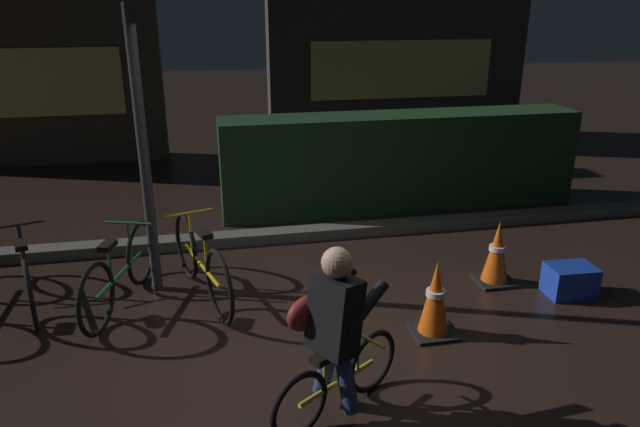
{
  "coord_description": "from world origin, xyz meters",
  "views": [
    {
      "loc": [
        -0.75,
        -4.15,
        2.69
      ],
      "look_at": [
        0.2,
        0.6,
        0.9
      ],
      "focal_mm": 32.67,
      "sensor_mm": 36.0,
      "label": 1
    }
  ],
  "objects_px": {
    "blue_crate": "(570,280)",
    "traffic_cone_near": "(435,299)",
    "street_post": "(144,158)",
    "traffic_cone_far": "(497,253)",
    "parked_bike_left_mid": "(26,273)",
    "cyclist": "(333,333)",
    "parked_bike_center_right": "(201,263)",
    "parked_bike_center_left": "(120,273)"
  },
  "relations": [
    {
      "from": "parked_bike_left_mid",
      "to": "traffic_cone_far",
      "type": "bearing_deg",
      "value": -113.19
    },
    {
      "from": "traffic_cone_far",
      "to": "cyclist",
      "type": "bearing_deg",
      "value": -141.62
    },
    {
      "from": "traffic_cone_near",
      "to": "parked_bike_center_right",
      "type": "bearing_deg",
      "value": 151.49
    },
    {
      "from": "parked_bike_left_mid",
      "to": "traffic_cone_far",
      "type": "distance_m",
      "value": 4.48
    },
    {
      "from": "street_post",
      "to": "traffic_cone_far",
      "type": "distance_m",
      "value": 3.51
    },
    {
      "from": "parked_bike_left_mid",
      "to": "traffic_cone_near",
      "type": "height_order",
      "value": "parked_bike_left_mid"
    },
    {
      "from": "parked_bike_left_mid",
      "to": "cyclist",
      "type": "bearing_deg",
      "value": -147.56
    },
    {
      "from": "street_post",
      "to": "cyclist",
      "type": "xyz_separation_m",
      "value": [
        1.3,
        -2.12,
        -0.7
      ]
    },
    {
      "from": "parked_bike_center_right",
      "to": "traffic_cone_far",
      "type": "xyz_separation_m",
      "value": [
        2.88,
        -0.26,
        -0.04
      ]
    },
    {
      "from": "parked_bike_center_right",
      "to": "traffic_cone_far",
      "type": "bearing_deg",
      "value": -112.17
    },
    {
      "from": "parked_bike_center_left",
      "to": "blue_crate",
      "type": "relative_size",
      "value": 3.49
    },
    {
      "from": "traffic_cone_near",
      "to": "street_post",
      "type": "bearing_deg",
      "value": 151.14
    },
    {
      "from": "parked_bike_left_mid",
      "to": "cyclist",
      "type": "height_order",
      "value": "cyclist"
    },
    {
      "from": "parked_bike_center_right",
      "to": "blue_crate",
      "type": "distance_m",
      "value": 3.52
    },
    {
      "from": "parked_bike_center_right",
      "to": "traffic_cone_near",
      "type": "distance_m",
      "value": 2.18
    },
    {
      "from": "parked_bike_left_mid",
      "to": "parked_bike_center_right",
      "type": "xyz_separation_m",
      "value": [
        1.58,
        -0.16,
        0.02
      ]
    },
    {
      "from": "street_post",
      "to": "traffic_cone_far",
      "type": "bearing_deg",
      "value": -8.85
    },
    {
      "from": "parked_bike_center_left",
      "to": "blue_crate",
      "type": "xyz_separation_m",
      "value": [
        4.19,
        -0.62,
        -0.18
      ]
    },
    {
      "from": "parked_bike_center_right",
      "to": "traffic_cone_near",
      "type": "relative_size",
      "value": 2.42
    },
    {
      "from": "blue_crate",
      "to": "cyclist",
      "type": "relative_size",
      "value": 0.35
    },
    {
      "from": "street_post",
      "to": "parked_bike_left_mid",
      "type": "distance_m",
      "value": 1.52
    },
    {
      "from": "street_post",
      "to": "blue_crate",
      "type": "distance_m",
      "value": 4.18
    },
    {
      "from": "street_post",
      "to": "blue_crate",
      "type": "bearing_deg",
      "value": -12.98
    },
    {
      "from": "street_post",
      "to": "traffic_cone_far",
      "type": "height_order",
      "value": "street_post"
    },
    {
      "from": "street_post",
      "to": "cyclist",
      "type": "height_order",
      "value": "street_post"
    },
    {
      "from": "parked_bike_center_left",
      "to": "traffic_cone_near",
      "type": "bearing_deg",
      "value": -93.8
    },
    {
      "from": "parked_bike_center_left",
      "to": "cyclist",
      "type": "height_order",
      "value": "cyclist"
    },
    {
      "from": "traffic_cone_near",
      "to": "traffic_cone_far",
      "type": "bearing_deg",
      "value": 39.14
    },
    {
      "from": "parked_bike_center_left",
      "to": "traffic_cone_near",
      "type": "height_order",
      "value": "parked_bike_center_left"
    },
    {
      "from": "traffic_cone_far",
      "to": "blue_crate",
      "type": "height_order",
      "value": "traffic_cone_far"
    },
    {
      "from": "parked_bike_center_left",
      "to": "blue_crate",
      "type": "height_order",
      "value": "parked_bike_center_left"
    },
    {
      "from": "street_post",
      "to": "parked_bike_center_right",
      "type": "xyz_separation_m",
      "value": [
        0.44,
        -0.26,
        -0.98
      ]
    },
    {
      "from": "street_post",
      "to": "cyclist",
      "type": "bearing_deg",
      "value": -58.56
    },
    {
      "from": "traffic_cone_far",
      "to": "cyclist",
      "type": "height_order",
      "value": "cyclist"
    },
    {
      "from": "cyclist",
      "to": "blue_crate",
      "type": "bearing_deg",
      "value": -7.58
    },
    {
      "from": "parked_bike_center_right",
      "to": "traffic_cone_far",
      "type": "distance_m",
      "value": 2.89
    },
    {
      "from": "parked_bike_center_right",
      "to": "blue_crate",
      "type": "bearing_deg",
      "value": -117.54
    },
    {
      "from": "street_post",
      "to": "parked_bike_left_mid",
      "type": "relative_size",
      "value": 1.77
    },
    {
      "from": "parked_bike_center_left",
      "to": "traffic_cone_far",
      "type": "relative_size",
      "value": 2.33
    },
    {
      "from": "street_post",
      "to": "parked_bike_center_right",
      "type": "distance_m",
      "value": 1.11
    },
    {
      "from": "parked_bike_center_left",
      "to": "traffic_cone_near",
      "type": "distance_m",
      "value": 2.84
    },
    {
      "from": "blue_crate",
      "to": "traffic_cone_near",
      "type": "bearing_deg",
      "value": -165.49
    }
  ]
}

